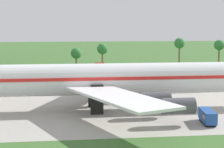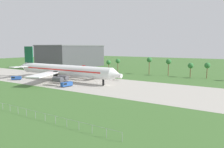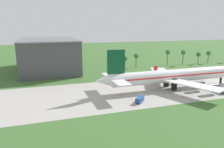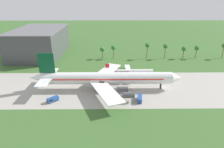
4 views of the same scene
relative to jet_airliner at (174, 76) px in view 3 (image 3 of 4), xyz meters
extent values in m
plane|color=#3D662D|center=(31.75, 1.53, -6.22)|extent=(600.00, 600.00, 0.00)
cube|color=#A8A399|center=(31.75, 1.53, -6.21)|extent=(320.00, 44.00, 0.02)
cylinder|color=white|center=(1.31, 0.00, 0.05)|extent=(67.14, 6.28, 6.28)
cone|color=white|center=(-36.19, 0.00, 0.53)|extent=(7.85, 5.97, 5.97)
cube|color=red|center=(1.31, 0.00, 0.53)|extent=(57.07, 6.41, 0.63)
cube|color=#0F4C2D|center=(-30.38, 0.00, 8.53)|extent=(8.16, 0.50, 10.68)
cube|color=white|center=(-30.69, 0.00, 1.00)|extent=(5.65, 25.12, 0.30)
cube|color=white|center=(0.39, -13.20, -1.04)|extent=(17.46, 27.54, 0.44)
cube|color=white|center=(0.39, 13.20, -1.04)|extent=(17.46, 27.54, 0.44)
cylinder|color=#4C4C51|center=(8.38, -7.54, -2.86)|extent=(5.65, 2.83, 2.83)
cylinder|color=#4C4C51|center=(10.92, -13.82, -2.86)|extent=(5.65, 2.83, 2.83)
cylinder|color=#4C4C51|center=(8.38, 7.54, -2.86)|extent=(5.65, 2.83, 2.83)
cylinder|color=#4C4C51|center=(10.92, 13.82, -2.86)|extent=(5.65, 2.83, 2.83)
cube|color=black|center=(29.51, 0.00, -3.40)|extent=(0.70, 0.90, 5.65)
cube|color=black|center=(-2.05, -3.45, -3.40)|extent=(2.40, 1.20, 5.65)
cube|color=black|center=(-2.05, 3.45, -3.40)|extent=(2.40, 1.20, 5.65)
cylinder|color=white|center=(14.09, 19.23, -3.63)|extent=(30.08, 3.21, 2.72)
cube|color=red|center=(0.57, 19.01, -0.37)|extent=(2.45, 0.28, 3.81)
cube|color=white|center=(14.09, 19.23, -3.91)|extent=(3.71, 27.09, 0.24)
cube|color=black|center=(14.09, 19.23, -4.93)|extent=(1.24, 2.47, 2.59)
cube|color=black|center=(-24.95, -13.45, -6.02)|extent=(4.62, 4.59, 0.40)
cube|color=#234C99|center=(-24.95, -13.45, -4.91)|extent=(5.36, 5.32, 1.83)
cube|color=black|center=(-26.04, -14.53, -4.63)|extent=(2.82, 2.82, 0.90)
cube|color=black|center=(16.40, -13.23, -6.02)|extent=(2.47, 5.44, 0.40)
cube|color=#234C99|center=(16.40, -13.23, -4.83)|extent=(2.79, 6.38, 1.98)
cube|color=black|center=(16.18, -14.91, -4.54)|extent=(2.30, 2.41, 0.90)
cube|color=#47474C|center=(-56.07, 67.76, 4.12)|extent=(36.00, 60.00, 20.69)
cube|color=slate|center=(-56.07, 67.76, 14.87)|extent=(36.72, 61.20, 0.80)
cylinder|color=brown|center=(60.38, 55.04, -2.67)|extent=(0.56, 0.56, 7.11)
sphere|color=#337538|center=(60.38, 55.04, 1.49)|extent=(3.60, 3.60, 3.60)
cylinder|color=brown|center=(70.45, 55.04, -2.36)|extent=(0.56, 0.56, 7.72)
sphere|color=#337538|center=(70.45, 55.04, 2.10)|extent=(3.60, 3.60, 3.60)
cylinder|color=brown|center=(45.70, 55.04, -1.62)|extent=(0.56, 0.56, 9.20)
sphere|color=#337538|center=(45.70, 55.04, 3.58)|extent=(3.60, 3.60, 3.60)
cylinder|color=brown|center=(5.00, 55.04, -2.13)|extent=(0.56, 0.56, 8.18)
sphere|color=#337538|center=(5.00, 55.04, 2.56)|extent=(3.60, 3.60, 3.60)
cylinder|color=brown|center=(31.51, 55.04, -1.25)|extent=(0.56, 0.56, 9.95)
sphere|color=#337538|center=(31.51, 55.04, 4.33)|extent=(3.60, 3.60, 3.60)
cylinder|color=brown|center=(-3.74, 55.04, -2.82)|extent=(0.56, 0.56, 6.79)
sphere|color=#337538|center=(-3.74, 55.04, 1.17)|extent=(3.60, 3.60, 3.60)
camera|label=1|loc=(-8.71, -79.53, 11.18)|focal=65.00mm
camera|label=2|loc=(93.67, -91.57, 13.73)|focal=35.00mm
camera|label=3|loc=(-62.39, -89.07, 23.98)|focal=35.00mm
camera|label=4|loc=(2.35, -97.08, 41.36)|focal=32.00mm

